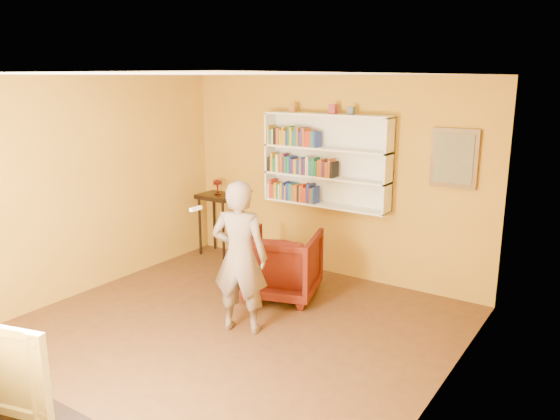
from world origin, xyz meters
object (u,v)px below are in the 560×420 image
object	(u,v)px
bookshelf	(328,160)
ruby_lustre	(217,184)
armchair	(281,264)
console_table	(218,205)
person	(240,257)

from	to	relation	value
bookshelf	ruby_lustre	xyz separation A→B (m)	(-1.80, -0.16, -0.48)
armchair	ruby_lustre	bearing A→B (deg)	-44.05
console_table	person	world-z (taller)	person
console_table	ruby_lustre	xyz separation A→B (m)	(0.00, 0.00, 0.33)
console_table	armchair	xyz separation A→B (m)	(1.72, -0.85, -0.37)
bookshelf	console_table	world-z (taller)	bookshelf
ruby_lustre	armchair	distance (m)	2.04
bookshelf	person	bearing A→B (deg)	-87.64
bookshelf	console_table	xyz separation A→B (m)	(-1.80, -0.16, -0.81)
person	bookshelf	bearing A→B (deg)	-107.39
person	ruby_lustre	bearing A→B (deg)	-64.83
bookshelf	ruby_lustre	size ratio (longest dim) A/B	7.90
person	armchair	bearing A→B (deg)	-100.88
bookshelf	armchair	xyz separation A→B (m)	(-0.08, -1.01, -1.18)
ruby_lustre	person	xyz separation A→B (m)	(1.88, -1.89, -0.28)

